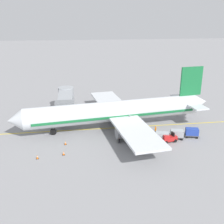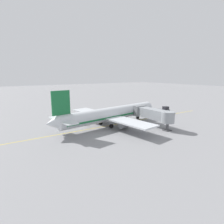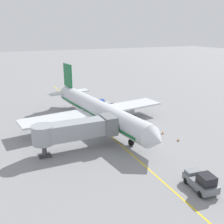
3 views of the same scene
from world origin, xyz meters
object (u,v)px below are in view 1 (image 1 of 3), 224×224
at_px(jet_bridge, 66,101).
at_px(baggage_cart_front, 162,136).
at_px(baggage_tug_lead, 169,138).
at_px(baggage_tug_trailing, 145,146).
at_px(safety_cone_nose_left, 65,143).
at_px(ground_crew_marshaller, 155,130).
at_px(safety_cone_wing_tip, 64,153).
at_px(baggage_cart_second_in_train, 177,134).
at_px(baggage_cart_third_in_train, 192,132).
at_px(ground_crew_wing_walker, 135,129).
at_px(ground_crew_loader, 119,138).
at_px(parked_airliner, 117,111).
at_px(safety_cone_nose_right, 37,157).

xyz_separation_m(jet_bridge, baggage_cart_front, (-13.93, -15.76, -2.50)).
xyz_separation_m(baggage_tug_lead, baggage_tug_trailing, (-2.11, 4.52, 0.00)).
bearing_deg(baggage_tug_trailing, safety_cone_nose_left, 74.00).
xyz_separation_m(jet_bridge, ground_crew_marshaller, (-11.32, -15.44, -2.50)).
height_order(jet_bridge, safety_cone_wing_tip, jet_bridge).
relative_size(baggage_cart_front, safety_cone_nose_left, 5.05).
xyz_separation_m(baggage_cart_second_in_train, baggage_cart_third_in_train, (0.28, -2.79, 0.00)).
height_order(baggage_cart_second_in_train, ground_crew_wing_walker, ground_crew_wing_walker).
bearing_deg(safety_cone_wing_tip, ground_crew_wing_walker, -64.63).
bearing_deg(ground_crew_loader, jet_bridge, 32.77).
relative_size(parked_airliner, safety_cone_wing_tip, 63.27).
bearing_deg(parked_airliner, baggage_cart_second_in_train, -123.47).
bearing_deg(baggage_cart_third_in_train, baggage_cart_second_in_train, 95.71).
distance_m(baggage_tug_trailing, safety_cone_nose_right, 16.15).
distance_m(baggage_cart_third_in_train, safety_cone_nose_right, 25.51).
bearing_deg(baggage_tug_trailing, ground_crew_loader, 50.56).
xyz_separation_m(ground_crew_wing_walker, safety_cone_nose_right, (-6.37, 15.89, -0.66)).
bearing_deg(ground_crew_wing_walker, parked_airliner, 39.10).
bearing_deg(baggage_cart_third_in_train, ground_crew_wing_walker, 75.10).
bearing_deg(safety_cone_nose_right, ground_crew_wing_walker, -68.16).
relative_size(baggage_cart_third_in_train, safety_cone_nose_left, 5.05).
bearing_deg(ground_crew_marshaller, ground_crew_loader, 107.98).
relative_size(baggage_cart_third_in_train, ground_crew_loader, 1.76).
height_order(jet_bridge, ground_crew_loader, jet_bridge).
relative_size(safety_cone_nose_right, safety_cone_wing_tip, 1.00).
height_order(baggage_cart_front, baggage_cart_second_in_train, same).
bearing_deg(ground_crew_loader, safety_cone_wing_tip, 107.78).
bearing_deg(baggage_cart_second_in_train, safety_cone_wing_tip, 99.14).
relative_size(baggage_cart_second_in_train, safety_cone_nose_left, 5.05).
xyz_separation_m(baggage_tug_lead, safety_cone_wing_tip, (-2.03, 16.92, -0.42)).
height_order(parked_airliner, safety_cone_nose_right, parked_airliner).
bearing_deg(ground_crew_wing_walker, baggage_tug_lead, -128.03).
distance_m(parked_airliner, ground_crew_wing_walker, 4.88).
height_order(ground_crew_loader, safety_cone_nose_left, ground_crew_loader).
relative_size(safety_cone_nose_left, safety_cone_nose_right, 1.00).
bearing_deg(jet_bridge, ground_crew_marshaller, -126.26).
xyz_separation_m(baggage_cart_third_in_train, ground_crew_marshaller, (1.75, 5.88, 0.00)).
xyz_separation_m(parked_airliner, ground_crew_marshaller, (-4.10, -6.18, -2.23)).
bearing_deg(ground_crew_wing_walker, baggage_cart_front, -131.57).
relative_size(baggage_cart_second_in_train, safety_cone_wing_tip, 5.05).
relative_size(ground_crew_marshaller, safety_cone_wing_tip, 2.86).
distance_m(baggage_cart_third_in_train, ground_crew_marshaller, 6.13).
bearing_deg(ground_crew_loader, safety_cone_nose_right, 105.30).
bearing_deg(ground_crew_marshaller, baggage_tug_lead, -156.10).
height_order(baggage_cart_second_in_train, ground_crew_loader, ground_crew_loader).
height_order(jet_bridge, safety_cone_nose_left, jet_bridge).
relative_size(baggage_tug_trailing, safety_cone_wing_tip, 4.61).
relative_size(parked_airliner, safety_cone_nose_left, 63.27).
relative_size(parked_airliner, jet_bridge, 2.81).
height_order(ground_crew_marshaller, safety_cone_nose_right, ground_crew_marshaller).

